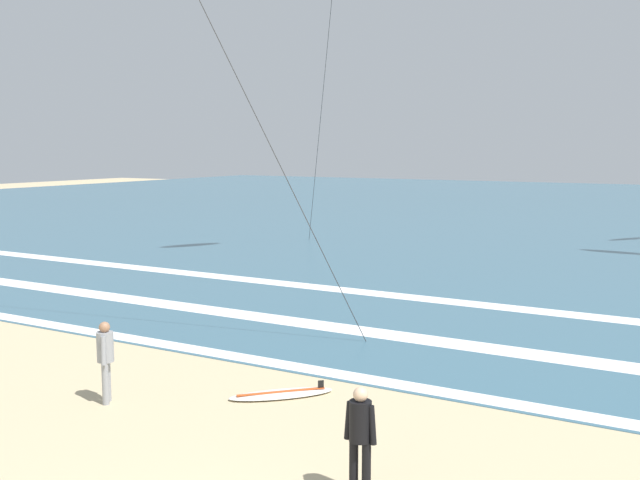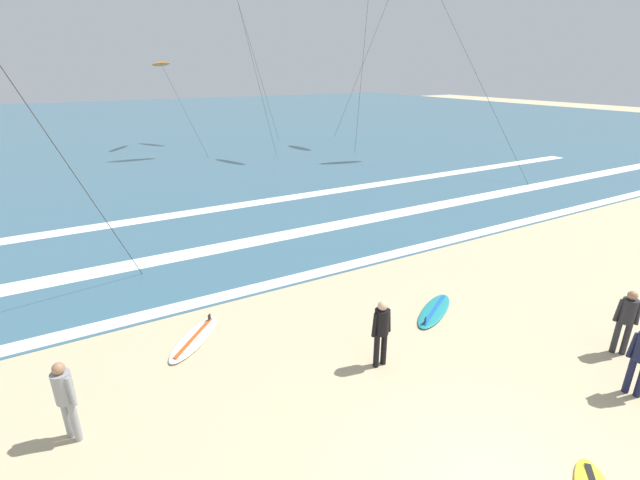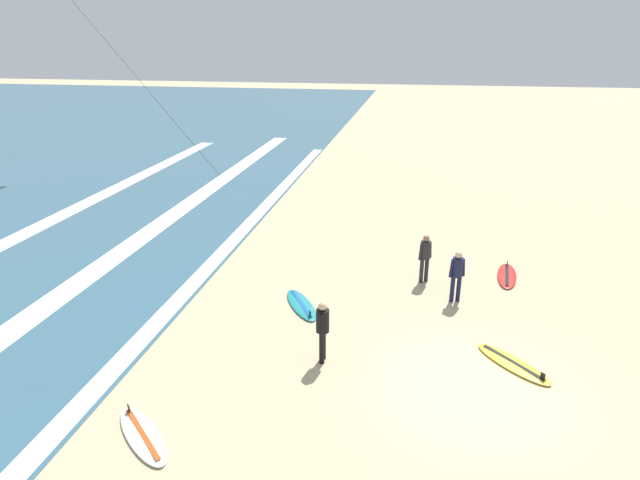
# 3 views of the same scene
# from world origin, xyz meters

# --- Properties ---
(ocean_surface) EXTENTS (140.00, 90.00, 0.01)m
(ocean_surface) POSITION_xyz_m (0.00, 52.89, 0.01)
(ocean_surface) COLOR #386075
(ocean_surface) RESTS_ON ground
(wave_foam_shoreline) EXTENTS (53.40, 0.56, 0.01)m
(wave_foam_shoreline) POSITION_xyz_m (-0.71, 8.29, 0.01)
(wave_foam_shoreline) COLOR white
(wave_foam_shoreline) RESTS_ON ocean_surface
(wave_foam_mid_break) EXTENTS (58.83, 0.96, 0.01)m
(wave_foam_mid_break) POSITION_xyz_m (0.54, 11.95, 0.01)
(wave_foam_mid_break) COLOR white
(wave_foam_mid_break) RESTS_ON ocean_surface
(wave_foam_outer_break) EXTENTS (56.60, 0.91, 0.01)m
(wave_foam_outer_break) POSITION_xyz_m (-1.26, 16.77, 0.01)
(wave_foam_outer_break) COLOR white
(wave_foam_outer_break) RESTS_ON ocean_surface
(surfer_left_near) EXTENTS (0.51, 0.32, 1.60)m
(surfer_left_near) POSITION_xyz_m (0.47, 3.45, 0.96)
(surfer_left_near) COLOR black
(surfer_left_near) RESTS_ON ground
(surfer_left_far) EXTENTS (0.38, 0.46, 1.60)m
(surfer_left_far) POSITION_xyz_m (5.53, 1.03, 0.96)
(surfer_left_far) COLOR #232328
(surfer_left_far) RESTS_ON ground
(surfer_background_far) EXTENTS (0.36, 0.47, 1.60)m
(surfer_background_far) POSITION_xyz_m (-5.54, 4.49, 0.96)
(surfer_background_far) COLOR gray
(surfer_background_far) RESTS_ON ground
(surfboard_left_pile) EXTENTS (1.89, 1.93, 0.25)m
(surfboard_left_pile) POSITION_xyz_m (-2.83, 6.50, 0.05)
(surfboard_left_pile) COLOR silver
(surfboard_left_pile) RESTS_ON ground
(surfboard_foreground_flat) EXTENTS (2.12, 1.57, 0.25)m
(surfboard_foreground_flat) POSITION_xyz_m (3.16, 4.56, 0.05)
(surfboard_foreground_flat) COLOR teal
(surfboard_foreground_flat) RESTS_ON ground
(kite_orange_high_right) EXTENTS (2.44, 8.01, 6.66)m
(kite_orange_high_right) POSITION_xyz_m (3.47, 36.13, 6.41)
(kite_orange_high_right) COLOR orange
(kite_orange_high_right) RESTS_ON ground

